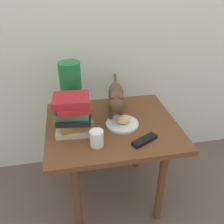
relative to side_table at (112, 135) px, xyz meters
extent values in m
plane|color=brown|center=(0.00, 0.00, -0.50)|extent=(6.00, 6.00, 0.00)
cube|color=silver|center=(0.00, 0.44, 0.60)|extent=(4.00, 0.04, 2.20)
cube|color=brown|center=(0.00, 0.00, 0.07)|extent=(0.75, 0.64, 0.03)
cylinder|color=brown|center=(-0.24, -0.24, -0.22)|extent=(0.04, 0.04, 0.55)
cylinder|color=brown|center=(0.24, -0.24, -0.22)|extent=(0.04, 0.04, 0.55)
cylinder|color=brown|center=(-0.24, 0.24, -0.22)|extent=(0.04, 0.04, 0.55)
cylinder|color=brown|center=(0.24, 0.24, -0.22)|extent=(0.04, 0.04, 0.55)
cylinder|color=silver|center=(0.06, -0.02, 0.09)|extent=(0.19, 0.19, 0.01)
ellipsoid|color=#E0BC7A|center=(0.06, -0.03, 0.12)|extent=(0.08, 0.06, 0.05)
cylinder|color=#4C3828|center=(0.06, 0.03, 0.13)|extent=(0.02, 0.02, 0.10)
cylinder|color=#4C3828|center=(0.00, 0.04, 0.13)|extent=(0.02, 0.02, 0.10)
cylinder|color=#4C3828|center=(0.09, 0.18, 0.13)|extent=(0.02, 0.02, 0.10)
cylinder|color=#4C3828|center=(0.03, 0.19, 0.13)|extent=(0.02, 0.02, 0.10)
ellipsoid|color=#4C3828|center=(0.05, 0.12, 0.21)|extent=(0.14, 0.27, 0.11)
sphere|color=#4C3828|center=(0.02, -0.03, 0.23)|extent=(0.09, 0.09, 0.09)
cone|color=brown|center=(0.04, -0.04, 0.29)|extent=(0.03, 0.03, 0.03)
cone|color=brown|center=(0.00, -0.03, 0.29)|extent=(0.03, 0.03, 0.03)
cylinder|color=#4C3828|center=(0.08, 0.31, 0.22)|extent=(0.05, 0.16, 0.02)
cube|color=#BCB299|center=(-0.22, -0.03, 0.10)|extent=(0.19, 0.17, 0.03)
cube|color=olive|center=(-0.21, -0.02, 0.14)|extent=(0.19, 0.18, 0.04)
cube|color=black|center=(-0.21, -0.04, 0.17)|extent=(0.20, 0.18, 0.03)
cube|color=#336B4C|center=(-0.22, -0.02, 0.20)|extent=(0.20, 0.17, 0.04)
cube|color=maroon|center=(-0.21, -0.04, 0.24)|extent=(0.18, 0.16, 0.03)
cube|color=maroon|center=(-0.22, -0.03, 0.27)|extent=(0.20, 0.17, 0.04)
cylinder|color=#196B38|center=(-0.21, 0.17, 0.25)|extent=(0.13, 0.13, 0.33)
cylinder|color=silver|center=(-0.11, -0.18, 0.12)|extent=(0.07, 0.07, 0.08)
cylinder|color=silver|center=(-0.11, -0.18, 0.10)|extent=(0.06, 0.06, 0.04)
cube|color=black|center=(0.13, -0.20, 0.09)|extent=(0.15, 0.11, 0.02)
camera|label=1|loc=(-0.22, -1.15, 0.85)|focal=38.63mm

